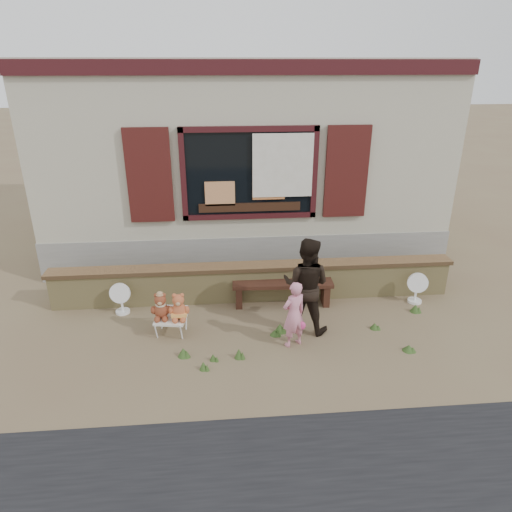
{
  "coord_description": "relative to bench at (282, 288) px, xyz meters",
  "views": [
    {
      "loc": [
        -0.6,
        -6.25,
        3.93
      ],
      "look_at": [
        0.0,
        0.6,
        1.0
      ],
      "focal_mm": 32.0,
      "sensor_mm": 36.0,
      "label": 1
    }
  ],
  "objects": [
    {
      "name": "fan_right",
      "position": [
        2.36,
        -0.13,
        -0.04
      ],
      "size": [
        0.37,
        0.24,
        0.57
      ],
      "rotation": [
        0.0,
        0.0,
        -0.26
      ],
      "color": "white",
      "rests_on": "ground"
    },
    {
      "name": "brick_wall",
      "position": [
        -0.47,
        0.26,
        0.02
      ],
      "size": [
        7.1,
        0.36,
        0.67
      ],
      "color": "tan",
      "rests_on": "ground"
    },
    {
      "name": "adult",
      "position": [
        0.24,
        -0.81,
        0.45
      ],
      "size": [
        0.92,
        0.84,
        1.54
      ],
      "primitive_type": "imported",
      "rotation": [
        0.0,
        0.0,
        2.72
      ],
      "color": "black",
      "rests_on": "ground"
    },
    {
      "name": "teddy_bear_right",
      "position": [
        -1.72,
        -0.81,
        0.18
      ],
      "size": [
        0.36,
        0.32,
        0.44
      ],
      "primitive_type": null,
      "rotation": [
        0.0,
        0.0,
        -0.16
      ],
      "color": "#9D4D2B",
      "rests_on": "folding_chair"
    },
    {
      "name": "teddy_bear_left",
      "position": [
        -1.99,
        -0.76,
        0.18
      ],
      "size": [
        0.35,
        0.32,
        0.43
      ],
      "primitive_type": null,
      "rotation": [
        0.0,
        0.0,
        -0.16
      ],
      "color": "brown",
      "rests_on": "folding_chair"
    },
    {
      "name": "bench",
      "position": [
        0.0,
        0.0,
        0.0
      ],
      "size": [
        1.74,
        0.45,
        0.44
      ],
      "rotation": [
        0.0,
        0.0,
        -0.05
      ],
      "color": "black",
      "rests_on": "ground"
    },
    {
      "name": "fan_left",
      "position": [
        -2.74,
        -0.06,
        -0.04
      ],
      "size": [
        0.35,
        0.24,
        0.56
      ],
      "rotation": [
        0.0,
        0.0,
        -0.08
      ],
      "color": "white",
      "rests_on": "ground"
    },
    {
      "name": "folding_chair",
      "position": [
        -1.86,
        -0.78,
        -0.07
      ],
      "size": [
        0.52,
        0.48,
        0.28
      ],
      "rotation": [
        0.0,
        0.0,
        -0.16
      ],
      "color": "silver",
      "rests_on": "ground"
    },
    {
      "name": "grass_tufts",
      "position": [
        0.13,
        -1.15,
        -0.26
      ],
      "size": [
        4.03,
        1.43,
        0.15
      ],
      "color": "#345120",
      "rests_on": "ground"
    },
    {
      "name": "shopfront",
      "position": [
        -0.47,
        3.75,
        1.68
      ],
      "size": [
        8.04,
        5.13,
        4.0
      ],
      "color": "#A9A289",
      "rests_on": "ground"
    },
    {
      "name": "ground",
      "position": [
        -0.47,
        -0.74,
        -0.32
      ],
      "size": [
        80.0,
        80.0,
        0.0
      ],
      "primitive_type": "plane",
      "color": "brown",
      "rests_on": "ground"
    },
    {
      "name": "child",
      "position": [
        -0.01,
        -1.25,
        0.2
      ],
      "size": [
        0.45,
        0.39,
        1.05
      ],
      "primitive_type": "imported",
      "rotation": [
        0.0,
        0.0,
        3.59
      ],
      "color": "pink",
      "rests_on": "ground"
    }
  ]
}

